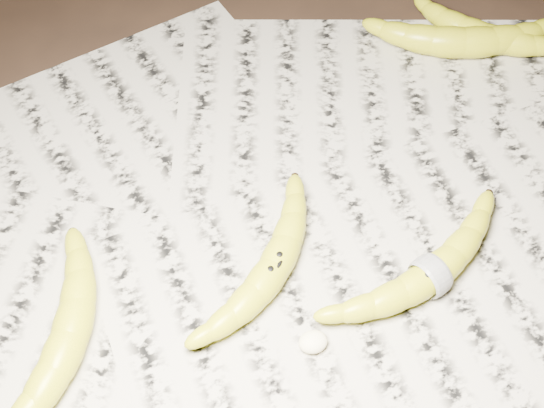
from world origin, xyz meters
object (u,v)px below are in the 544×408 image
object	(u,v)px
banana_left_b	(68,337)
banana_upper_a	(464,40)
banana_taped	(431,274)
banana_upper_b	(485,34)
banana_center	(273,267)

from	to	relation	value
banana_left_b	banana_upper_a	world-z (taller)	banana_upper_a
banana_taped	banana_upper_b	bearing A→B (deg)	35.18
banana_left_b	banana_center	size ratio (longest dim) A/B	1.02
banana_center	banana_upper_b	xyz separation A→B (m)	(0.34, 0.23, -0.00)
banana_left_b	banana_taped	distance (m)	0.34
banana_left_b	banana_taped	bearing A→B (deg)	-69.19
banana_left_b	banana_upper_b	xyz separation A→B (m)	(0.54, 0.24, -0.00)
banana_center	banana_taped	distance (m)	0.15
banana_left_b	banana_upper_a	size ratio (longest dim) A/B	0.95
banana_left_b	banana_upper_a	bearing A→B (deg)	-37.40
banana_center	banana_upper_a	xyz separation A→B (m)	(0.31, 0.23, 0.00)
banana_center	banana_upper_b	bearing A→B (deg)	-10.17
banana_left_b	banana_upper_b	distance (m)	0.59
banana_taped	banana_upper_b	world-z (taller)	same
banana_upper_a	banana_center	bearing A→B (deg)	-125.88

